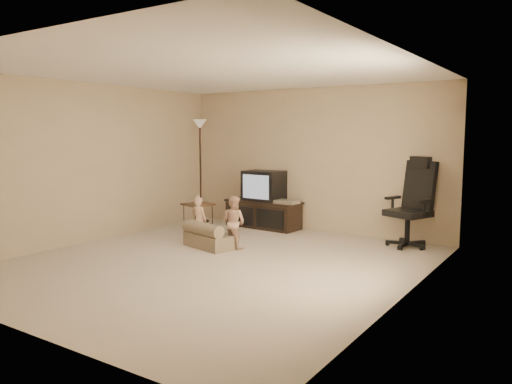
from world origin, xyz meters
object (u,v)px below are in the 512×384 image
(side_table, at_px, (198,204))
(child_sofa, at_px, (208,237))
(office_chair, at_px, (411,214))
(toddler_left, at_px, (199,221))
(floor_lamp, at_px, (200,148))
(toddler_right, at_px, (234,222))
(tv_stand, at_px, (264,204))

(side_table, height_order, child_sofa, side_table)
(office_chair, height_order, toddler_left, office_chair)
(office_chair, relative_size, floor_lamp, 0.69)
(floor_lamp, bearing_deg, toddler_right, -38.47)
(floor_lamp, bearing_deg, office_chair, 1.79)
(side_table, distance_m, child_sofa, 1.32)
(toddler_right, bearing_deg, toddler_left, 5.87)
(office_chair, distance_m, toddler_right, 2.70)
(floor_lamp, height_order, child_sofa, floor_lamp)
(floor_lamp, distance_m, toddler_left, 2.25)
(floor_lamp, relative_size, toddler_right, 2.50)
(office_chair, bearing_deg, child_sofa, -123.61)
(side_table, bearing_deg, toddler_left, -49.12)
(office_chair, xyz_separation_m, toddler_left, (-2.79, -1.66, -0.12))
(tv_stand, relative_size, floor_lamp, 0.74)
(tv_stand, relative_size, child_sofa, 1.65)
(floor_lamp, xyz_separation_m, toddler_left, (1.24, -1.54, -1.07))
(child_sofa, distance_m, toddler_left, 0.36)
(toddler_left, bearing_deg, child_sofa, 155.57)
(child_sofa, bearing_deg, toddler_left, 171.84)
(office_chair, distance_m, child_sofa, 3.10)
(office_chair, relative_size, toddler_left, 1.84)
(side_table, relative_size, floor_lamp, 0.34)
(side_table, bearing_deg, office_chair, 14.58)
(child_sofa, height_order, toddler_left, toddler_left)
(office_chair, distance_m, side_table, 3.57)
(toddler_left, bearing_deg, floor_lamp, -53.08)
(tv_stand, xyz_separation_m, toddler_left, (-0.09, -1.72, -0.06))
(office_chair, xyz_separation_m, child_sofa, (-2.52, -1.78, -0.33))
(tv_stand, height_order, office_chair, office_chair)
(side_table, bearing_deg, toddler_right, -28.85)
(floor_lamp, xyz_separation_m, child_sofa, (1.52, -1.65, -1.28))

